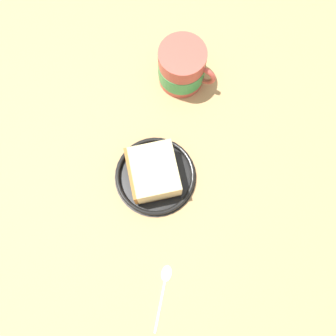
{
  "coord_description": "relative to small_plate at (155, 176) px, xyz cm",
  "views": [
    {
      "loc": [
        -18.61,
        5.2,
        70.06
      ],
      "look_at": [
        -3.25,
        -1.99,
        3.0
      ],
      "focal_mm": 39.08,
      "sensor_mm": 36.0,
      "label": 1
    }
  ],
  "objects": [
    {
      "name": "small_plate",
      "position": [
        0.0,
        0.0,
        0.0
      ],
      "size": [
        15.9,
        15.9,
        1.69
      ],
      "color": "black",
      "rests_on": "ground_plane"
    },
    {
      "name": "ground_plane",
      "position": [
        3.15,
        -0.69,
        -2.48
      ],
      "size": [
        159.57,
        159.57,
        3.29
      ],
      "primitive_type": "cube",
      "color": "tan"
    },
    {
      "name": "teaspoon",
      "position": [
        -19.01,
        6.87,
        -0.48
      ],
      "size": [
        10.31,
        8.1,
        0.8
      ],
      "color": "silver",
      "rests_on": "ground_plane"
    },
    {
      "name": "cake_slice",
      "position": [
        0.06,
        0.27,
        3.14
      ],
      "size": [
        11.38,
        10.76,
        6.13
      ],
      "color": "#9E662D",
      "rests_on": "small_plate"
    },
    {
      "name": "tea_mug",
      "position": [
        17.1,
        -13.86,
        3.72
      ],
      "size": [
        10.61,
        9.85,
        9.61
      ],
      "color": "#BF4C3F",
      "rests_on": "ground_plane"
    }
  ]
}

